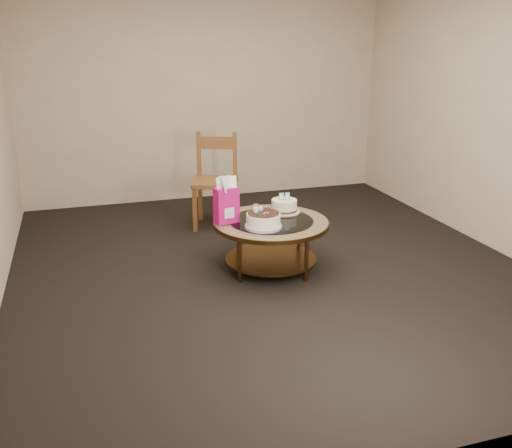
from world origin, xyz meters
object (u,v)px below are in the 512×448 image
object	(u,v)px
gift_bag	(226,200)
dining_chair	(216,180)
decorated_cake	(263,221)
cream_cake	(284,206)
coffee_table	(271,229)

from	to	relation	value
gift_bag	dining_chair	xyz separation A→B (m)	(0.21, 1.29, -0.15)
decorated_cake	gift_bag	bearing A→B (deg)	138.84
cream_cake	gift_bag	distance (m)	0.61
cream_cake	dining_chair	bearing A→B (deg)	115.84
coffee_table	gift_bag	size ratio (longest dim) A/B	2.53
cream_cake	gift_bag	bearing A→B (deg)	-158.66
decorated_cake	gift_bag	world-z (taller)	gift_bag
cream_cake	dining_chair	xyz separation A→B (m)	(-0.37, 1.16, -0.01)
cream_cake	coffee_table	bearing A→B (deg)	-126.34
cream_cake	dining_chair	world-z (taller)	dining_chair
gift_bag	dining_chair	bearing A→B (deg)	67.45
cream_cake	gift_bag	world-z (taller)	gift_bag
gift_bag	coffee_table	bearing A→B (deg)	-21.84
decorated_cake	cream_cake	bearing A→B (deg)	48.51
dining_chair	gift_bag	bearing A→B (deg)	-79.10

